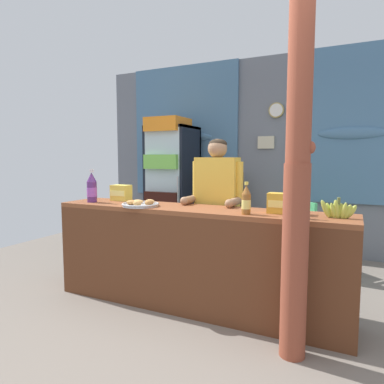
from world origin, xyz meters
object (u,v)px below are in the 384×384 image
object	(u,v)px
plastic_lawn_chair	(310,231)
banana_bunch	(338,210)
soda_bottle_water	(296,205)
snack_box_instant_noodle	(121,193)
drink_fridge	(172,179)
pastry_tray	(141,204)
snack_box_choco_powder	(283,203)
soda_bottle_iced_tea	(246,201)
timber_post	(297,172)
soda_bottle_grape_soda	(92,188)
shopkeeper	(217,197)
bottle_shelf_rack	(225,209)
stall_counter	(189,250)

from	to	relation	value
plastic_lawn_chair	banana_bunch	distance (m)	1.63
soda_bottle_water	snack_box_instant_noodle	xyz separation A→B (m)	(-1.81, 0.30, -0.01)
drink_fridge	pastry_tray	size ratio (longest dim) A/B	5.66
snack_box_choco_powder	soda_bottle_iced_tea	bearing A→B (deg)	-147.69
timber_post	pastry_tray	distance (m)	1.50
snack_box_choco_powder	banana_bunch	xyz separation A→B (m)	(0.41, -0.04, -0.02)
snack_box_choco_powder	pastry_tray	world-z (taller)	snack_box_choco_powder
plastic_lawn_chair	snack_box_instant_noodle	world-z (taller)	snack_box_instant_noodle
soda_bottle_grape_soda	timber_post	bearing A→B (deg)	-9.42
shopkeeper	snack_box_instant_noodle	distance (m)	1.01
bottle_shelf_rack	plastic_lawn_chair	bearing A→B (deg)	-21.94
drink_fridge	snack_box_instant_noodle	size ratio (longest dim) A/B	9.92
bottle_shelf_rack	banana_bunch	distance (m)	2.61
bottle_shelf_rack	soda_bottle_grape_soda	xyz separation A→B (m)	(-0.67, -2.08, 0.45)
snack_box_instant_noodle	banana_bunch	xyz separation A→B (m)	(2.10, -0.17, -0.02)
drink_fridge	snack_box_choco_powder	distance (m)	2.59
bottle_shelf_rack	soda_bottle_grape_soda	size ratio (longest dim) A/B	3.47
timber_post	soda_bottle_water	world-z (taller)	timber_post
bottle_shelf_rack	snack_box_instant_noodle	bearing A→B (deg)	-104.67
shopkeeper	plastic_lawn_chair	bearing A→B (deg)	55.17
shopkeeper	pastry_tray	size ratio (longest dim) A/B	4.53
bottle_shelf_rack	soda_bottle_iced_tea	distance (m)	2.38
drink_fridge	bottle_shelf_rack	world-z (taller)	drink_fridge
soda_bottle_grape_soda	banana_bunch	bearing A→B (deg)	1.48
stall_counter	pastry_tray	distance (m)	0.62
bottle_shelf_rack	shopkeeper	distance (m)	1.72
soda_bottle_water	pastry_tray	world-z (taller)	soda_bottle_water
snack_box_instant_noodle	banana_bunch	bearing A→B (deg)	-4.69
snack_box_choco_powder	banana_bunch	size ratio (longest dim) A/B	0.85
soda_bottle_grape_soda	soda_bottle_iced_tea	bearing A→B (deg)	-2.13
timber_post	snack_box_instant_noodle	world-z (taller)	timber_post
shopkeeper	snack_box_instant_noodle	bearing A→B (deg)	-166.18
banana_bunch	snack_box_choco_powder	bearing A→B (deg)	174.30
soda_bottle_grape_soda	snack_box_choco_powder	xyz separation A→B (m)	(1.87, 0.10, -0.06)
soda_bottle_grape_soda	pastry_tray	xyz separation A→B (m)	(0.61, -0.04, -0.12)
stall_counter	drink_fridge	world-z (taller)	drink_fridge
drink_fridge	snack_box_choco_powder	xyz separation A→B (m)	(1.95, -1.71, -0.06)
stall_counter	shopkeeper	distance (m)	0.65
soda_bottle_water	stall_counter	bearing A→B (deg)	176.76
stall_counter	bottle_shelf_rack	bearing A→B (deg)	101.57
stall_counter	soda_bottle_grape_soda	size ratio (longest dim) A/B	8.15
stall_counter	soda_bottle_water	world-z (taller)	soda_bottle_water
timber_post	soda_bottle_grape_soda	xyz separation A→B (m)	(-2.04, 0.34, -0.21)
soda_bottle_iced_tea	banana_bunch	xyz separation A→B (m)	(0.66, 0.12, -0.05)
drink_fridge	shopkeeper	world-z (taller)	drink_fridge
stall_counter	bottle_shelf_rack	world-z (taller)	bottle_shelf_rack
bottle_shelf_rack	plastic_lawn_chair	distance (m)	1.36
soda_bottle_water	bottle_shelf_rack	bearing A→B (deg)	121.69
drink_fridge	snack_box_choco_powder	bearing A→B (deg)	-41.19
stall_counter	soda_bottle_water	size ratio (longest dim) A/B	11.90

